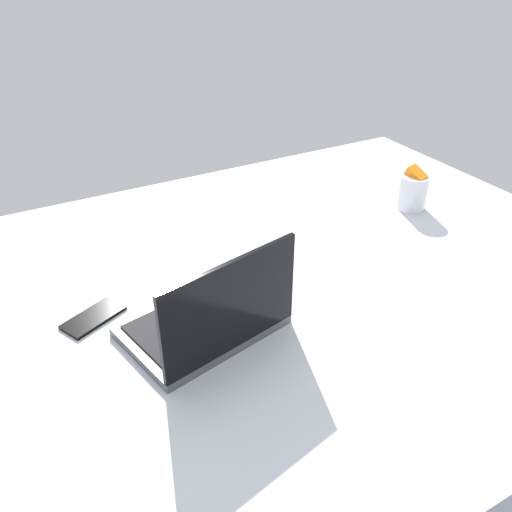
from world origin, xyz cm
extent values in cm
cube|color=#B7BCC6|center=(0.00, 0.00, 9.00)|extent=(180.00, 140.00, 18.00)
cube|color=#4C4C51|center=(29.62, 9.41, 19.00)|extent=(37.15, 29.52, 2.00)
cube|color=black|center=(29.94, 7.94, 20.20)|extent=(31.96, 22.81, 0.40)
cube|color=black|center=(27.27, 20.15, 30.50)|extent=(32.45, 8.03, 21.00)
cylinder|color=silver|center=(-52.61, -13.29, 23.50)|extent=(9.00, 9.00, 11.00)
cube|color=blue|center=(-53.03, -13.15, 21.51)|extent=(7.53, 7.94, 6.61)
cube|color=#268C33|center=(-52.71, -13.26, 24.12)|extent=(7.44, 7.11, 6.12)
cube|color=orange|center=(-52.46, -13.35, 26.73)|extent=(5.80, 6.23, 6.47)
cube|color=orange|center=(-52.79, -13.30, 29.34)|extent=(4.90, 7.13, 5.55)
cube|color=black|center=(49.92, -5.66, 18.40)|extent=(15.56, 12.05, 0.80)
camera|label=1|loc=(62.68, 94.63, 93.63)|focal=36.87mm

